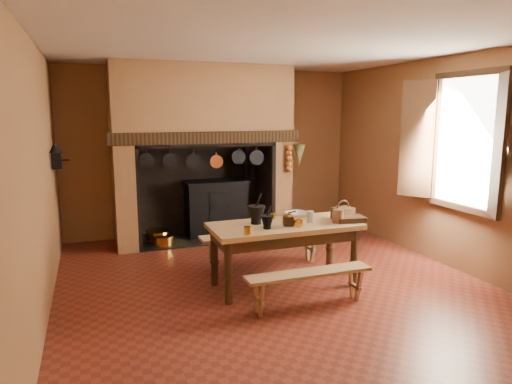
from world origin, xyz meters
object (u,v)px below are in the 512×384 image
at_px(work_table, 284,234).
at_px(wicker_basket, 343,212).
at_px(iron_range, 216,207).
at_px(bench_front, 309,280).
at_px(coffee_grinder, 288,220).
at_px(mixing_bowl, 297,215).

bearing_deg(work_table, wicker_basket, -0.62).
bearing_deg(iron_range, bench_front, -87.24).
distance_m(coffee_grinder, mixing_bowl, 0.43).
distance_m(bench_front, coffee_grinder, 0.78).
distance_m(work_table, coffee_grinder, 0.21).
distance_m(iron_range, coffee_grinder, 2.65).
relative_size(bench_front, coffee_grinder, 8.08).
bearing_deg(coffee_grinder, mixing_bowl, 64.86).
distance_m(mixing_bowl, wicker_basket, 0.57).
xyz_separation_m(coffee_grinder, mixing_bowl, (0.27, 0.33, -0.03)).
bearing_deg(coffee_grinder, iron_range, 107.14).
height_order(iron_range, wicker_basket, iron_range).
height_order(iron_range, coffee_grinder, iron_range).
distance_m(work_table, mixing_bowl, 0.39).
xyz_separation_m(mixing_bowl, wicker_basket, (0.51, -0.24, 0.04)).
bearing_deg(bench_front, coffee_grinder, 89.69).
relative_size(work_table, mixing_bowl, 6.21).
relative_size(bench_front, mixing_bowl, 4.94).
distance_m(bench_front, wicker_basket, 1.16).
relative_size(mixing_bowl, wicker_basket, 1.03).
bearing_deg(iron_range, mixing_bowl, -79.48).
distance_m(coffee_grinder, wicker_basket, 0.79).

